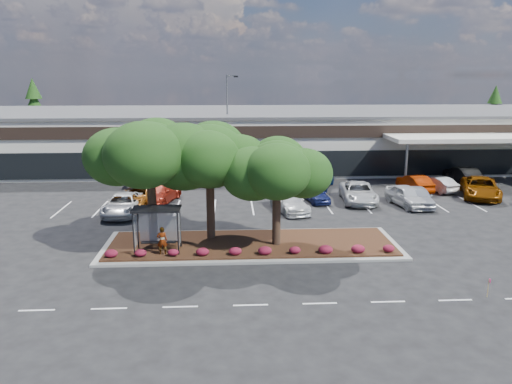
{
  "coord_description": "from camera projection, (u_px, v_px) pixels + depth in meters",
  "views": [
    {
      "loc": [
        -3.29,
        -25.01,
        10.27
      ],
      "look_at": [
        -1.52,
        7.58,
        2.6
      ],
      "focal_mm": 35.0,
      "sensor_mm": 36.0,
      "label": 1
    }
  ],
  "objects": [
    {
      "name": "ground",
      "position": [
        292.0,
        271.0,
        26.84
      ],
      "size": [
        160.0,
        160.0,
        0.0
      ],
      "primitive_type": "plane",
      "color": "black",
      "rests_on": "ground"
    },
    {
      "name": "retail_store",
      "position": [
        257.0,
        137.0,
        59.08
      ],
      "size": [
        80.4,
        25.2,
        6.25
      ],
      "color": "silver",
      "rests_on": "ground"
    },
    {
      "name": "landscape_island",
      "position": [
        251.0,
        245.0,
        30.59
      ],
      "size": [
        18.0,
        6.0,
        0.26
      ],
      "color": "gray",
      "rests_on": "ground"
    },
    {
      "name": "lane_markings",
      "position": [
        273.0,
        217.0,
        36.96
      ],
      "size": [
        33.12,
        20.06,
        0.01
      ],
      "color": "silver",
      "rests_on": "ground"
    },
    {
      "name": "shrub_row",
      "position": [
        253.0,
        250.0,
        28.46
      ],
      "size": [
        17.0,
        0.8,
        0.5
      ],
      "primitive_type": null,
      "color": "maroon",
      "rests_on": "landscape_island"
    },
    {
      "name": "bus_shelter",
      "position": [
        157.0,
        217.0,
        28.78
      ],
      "size": [
        2.75,
        1.55,
        2.59
      ],
      "color": "black",
      "rests_on": "landscape_island"
    },
    {
      "name": "island_tree_west",
      "position": [
        151.0,
        179.0,
        29.83
      ],
      "size": [
        7.2,
        7.2,
        7.89
      ],
      "primitive_type": null,
      "color": "#1D3D13",
      "rests_on": "landscape_island"
    },
    {
      "name": "island_tree_mid",
      "position": [
        210.0,
        181.0,
        30.76
      ],
      "size": [
        6.6,
        6.6,
        7.32
      ],
      "primitive_type": null,
      "color": "#1D3D13",
      "rests_on": "landscape_island"
    },
    {
      "name": "island_tree_east",
      "position": [
        277.0,
        192.0,
        29.6
      ],
      "size": [
        5.8,
        5.8,
        6.5
      ],
      "primitive_type": null,
      "color": "#1D3D13",
      "rests_on": "landscape_island"
    },
    {
      "name": "conifer_north_west",
      "position": [
        35.0,
        114.0,
        68.83
      ],
      "size": [
        4.4,
        4.4,
        10.0
      ],
      "primitive_type": "cone",
      "color": "#1D3D13",
      "rests_on": "ground"
    },
    {
      "name": "conifer_north_east",
      "position": [
        493.0,
        117.0,
        70.36
      ],
      "size": [
        3.96,
        3.96,
        9.0
      ],
      "primitive_type": "cone",
      "color": "#1D3D13",
      "rests_on": "ground"
    },
    {
      "name": "person_waiting",
      "position": [
        162.0,
        241.0,
        28.43
      ],
      "size": [
        0.64,
        0.46,
        1.62
      ],
      "primitive_type": "imported",
      "rotation": [
        0.0,
        0.0,
        3.27
      ],
      "color": "#594C47",
      "rests_on": "landscape_island"
    },
    {
      "name": "light_pole",
      "position": [
        228.0,
        130.0,
        52.8
      ],
      "size": [
        1.43,
        0.69,
        10.34
      ],
      "rotation": [
        0.0,
        0.0,
        -0.25
      ],
      "color": "gray",
      "rests_on": "ground"
    },
    {
      "name": "survey_stake",
      "position": [
        489.0,
        285.0,
        23.51
      ],
      "size": [
        0.08,
        0.14,
        0.93
      ],
      "color": "tan",
      "rests_on": "ground"
    },
    {
      "name": "car_0",
      "position": [
        123.0,
        204.0,
        37.63
      ],
      "size": [
        2.7,
        5.57,
        1.53
      ],
      "primitive_type": "imported",
      "rotation": [
        0.0,
        0.0,
        -0.03
      ],
      "color": "silver",
      "rests_on": "ground"
    },
    {
      "name": "car_1",
      "position": [
        140.0,
        196.0,
        39.84
      ],
      "size": [
        4.5,
        6.52,
        1.65
      ],
      "primitive_type": "imported",
      "rotation": [
        0.0,
        0.0,
        -0.32
      ],
      "color": "brown",
      "rests_on": "ground"
    },
    {
      "name": "car_2",
      "position": [
        159.0,
        193.0,
        41.05
      ],
      "size": [
        3.71,
        6.12,
        1.66
      ],
      "primitive_type": "imported",
      "rotation": [
        0.0,
        0.0,
        -0.26
      ],
      "color": "maroon",
      "rests_on": "ground"
    },
    {
      "name": "car_3",
      "position": [
        289.0,
        202.0,
        38.41
      ],
      "size": [
        3.18,
        5.29,
        1.43
      ],
      "primitive_type": "imported",
      "rotation": [
        0.0,
        0.0,
        0.25
      ],
      "color": "silver",
      "rests_on": "ground"
    },
    {
      "name": "car_4",
      "position": [
        316.0,
        194.0,
        41.37
      ],
      "size": [
        2.17,
        4.08,
        1.32
      ],
      "primitive_type": "imported",
      "rotation": [
        0.0,
        0.0,
        0.16
      ],
      "color": "navy",
      "rests_on": "ground"
    },
    {
      "name": "car_5",
      "position": [
        358.0,
        192.0,
        41.22
      ],
      "size": [
        3.22,
        6.02,
        1.61
      ],
      "primitive_type": "imported",
      "rotation": [
        0.0,
        0.0,
        -0.1
      ],
      "color": "silver",
      "rests_on": "ground"
    },
    {
      "name": "car_6",
      "position": [
        407.0,
        196.0,
        39.96
      ],
      "size": [
        2.75,
        5.1,
        1.65
      ],
      "primitive_type": "imported",
      "rotation": [
        0.0,
        0.0,
        0.17
      ],
      "color": "silver",
      "rests_on": "ground"
    },
    {
      "name": "car_7",
      "position": [
        418.0,
        197.0,
        39.9
      ],
      "size": [
        2.26,
        4.74,
        1.56
      ],
      "primitive_type": "imported",
      "rotation": [
        0.0,
        0.0,
        -0.09
      ],
      "color": "#ACAFB8",
      "rests_on": "ground"
    },
    {
      "name": "car_8",
      "position": [
        481.0,
        188.0,
        42.74
      ],
      "size": [
        4.83,
        6.8,
        1.72
      ],
      "primitive_type": "imported",
      "rotation": [
        0.0,
        0.0,
        -0.36
      ],
      "color": "#793B05",
      "rests_on": "ground"
    },
    {
      "name": "car_9",
      "position": [
        145.0,
        179.0,
        47.2
      ],
      "size": [
        2.67,
        4.56,
        1.42
      ],
      "primitive_type": "imported",
      "rotation": [
        0.0,
        0.0,
        2.85
      ],
      "color": "silver",
      "rests_on": "ground"
    },
    {
      "name": "car_10",
      "position": [
        162.0,
        177.0,
        47.48
      ],
      "size": [
        2.37,
        5.12,
        1.63
      ],
      "primitive_type": "imported",
      "rotation": [
        0.0,
        0.0,
        3.28
      ],
      "color": "black",
      "rests_on": "ground"
    },
    {
      "name": "car_11",
      "position": [
        196.0,
        177.0,
        47.95
      ],
      "size": [
        1.64,
        3.93,
        1.33
      ],
      "primitive_type": "imported",
      "rotation": [
        0.0,
        0.0,
        3.16
      ],
      "color": "#783B03",
      "rests_on": "ground"
    },
    {
      "name": "car_12",
      "position": [
        270.0,
        181.0,
        45.91
      ],
      "size": [
        2.72,
        4.86,
        1.52
      ],
      "primitive_type": "imported",
      "rotation": [
        0.0,
        0.0,
        2.89
      ],
      "color": "black",
      "rests_on": "ground"
    },
    {
      "name": "car_14",
      "position": [
        317.0,
        180.0,
        46.45
      ],
      "size": [
        4.32,
        6.07,
        1.54
      ],
      "primitive_type": "imported",
      "rotation": [
        0.0,
        0.0,
        2.78
      ],
      "color": "navy",
      "rests_on": "ground"
    },
    {
      "name": "car_15",
      "position": [
        415.0,
        183.0,
        45.07
      ],
      "size": [
        2.09,
        4.75,
        1.52
      ],
      "primitive_type": "imported",
      "rotation": [
        0.0,
        0.0,
        3.25
      ],
      "color": "#912301",
      "rests_on": "ground"
    },
    {
      "name": "car_16",
      "position": [
        438.0,
        184.0,
        45.06
      ],
      "size": [
        2.59,
        4.33,
        1.35
      ],
      "primitive_type": "imported",
      "rotation": [
        0.0,
        0.0,
        3.45
      ],
      "color": "silver",
      "rests_on": "ground"
    },
    {
      "name": "car_17",
      "position": [
        462.0,
        175.0,
        48.29
      ],
      "size": [
        1.88,
        5.11,
        1.67
      ],
      "primitive_type": "imported",
      "rotation": [
        0.0,
        0.0,
        3.16
      ],
      "color": "black",
      "rests_on": "ground"
    }
  ]
}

